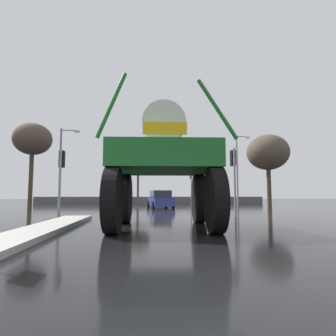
{
  "coord_description": "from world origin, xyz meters",
  "views": [
    {
      "loc": [
        -1.09,
        -3.67,
        1.12
      ],
      "look_at": [
        0.08,
        9.86,
        2.4
      ],
      "focal_mm": 30.73,
      "sensor_mm": 36.0,
      "label": 1
    }
  ],
  "objects_px": {
    "traffic_signal_near_right": "(233,167)",
    "bare_tree_far_center": "(138,165)",
    "sedan_ahead": "(160,200)",
    "traffic_signal_far_right": "(202,181)",
    "streetlight_far_left": "(62,163)",
    "oversize_sprayer": "(163,165)",
    "bare_tree_left": "(33,140)",
    "traffic_signal_near_left": "(61,167)",
    "traffic_signal_far_left": "(191,180)",
    "bare_tree_right": "(268,153)",
    "streetlight_far_right": "(238,166)"
  },
  "relations": [
    {
      "from": "traffic_signal_near_right",
      "to": "bare_tree_far_center",
      "type": "bearing_deg",
      "value": 101.4
    },
    {
      "from": "sedan_ahead",
      "to": "traffic_signal_far_right",
      "type": "distance_m",
      "value": 8.38
    },
    {
      "from": "traffic_signal_far_right",
      "to": "streetlight_far_left",
      "type": "distance_m",
      "value": 15.06
    },
    {
      "from": "oversize_sprayer",
      "to": "bare_tree_far_center",
      "type": "bearing_deg",
      "value": 5.38
    },
    {
      "from": "oversize_sprayer",
      "to": "bare_tree_left",
      "type": "relative_size",
      "value": 0.75
    },
    {
      "from": "traffic_signal_near_right",
      "to": "sedan_ahead",
      "type": "bearing_deg",
      "value": 106.57
    },
    {
      "from": "bare_tree_left",
      "to": "bare_tree_far_center",
      "type": "bearing_deg",
      "value": 62.59
    },
    {
      "from": "traffic_signal_near_left",
      "to": "traffic_signal_far_left",
      "type": "height_order",
      "value": "traffic_signal_far_left"
    },
    {
      "from": "oversize_sprayer",
      "to": "bare_tree_right",
      "type": "xyz_separation_m",
      "value": [
        11.88,
        17.8,
        3.23
      ]
    },
    {
      "from": "sedan_ahead",
      "to": "streetlight_far_right",
      "type": "distance_m",
      "value": 10.57
    },
    {
      "from": "bare_tree_far_center",
      "to": "streetlight_far_left",
      "type": "bearing_deg",
      "value": -111.6
    },
    {
      "from": "sedan_ahead",
      "to": "traffic_signal_far_right",
      "type": "bearing_deg",
      "value": -46.12
    },
    {
      "from": "sedan_ahead",
      "to": "traffic_signal_near_left",
      "type": "relative_size",
      "value": 1.25
    },
    {
      "from": "streetlight_far_left",
      "to": "bare_tree_far_center",
      "type": "relative_size",
      "value": 1.0
    },
    {
      "from": "traffic_signal_far_left",
      "to": "streetlight_far_left",
      "type": "xyz_separation_m",
      "value": [
        -12.51,
        -6.11,
        1.09
      ]
    },
    {
      "from": "traffic_signal_near_left",
      "to": "traffic_signal_far_left",
      "type": "xyz_separation_m",
      "value": [
        9.44,
        17.2,
        0.32
      ]
    },
    {
      "from": "traffic_signal_near_left",
      "to": "bare_tree_far_center",
      "type": "xyz_separation_m",
      "value": [
        3.33,
        27.24,
        2.95
      ]
    },
    {
      "from": "traffic_signal_near_right",
      "to": "streetlight_far_left",
      "type": "distance_m",
      "value": 16.31
    },
    {
      "from": "bare_tree_right",
      "to": "sedan_ahead",
      "type": "bearing_deg",
      "value": -168.0
    },
    {
      "from": "oversize_sprayer",
      "to": "traffic_signal_far_left",
      "type": "relative_size",
      "value": 1.41
    },
    {
      "from": "sedan_ahead",
      "to": "bare_tree_left",
      "type": "bearing_deg",
      "value": 84.05
    },
    {
      "from": "bare_tree_right",
      "to": "bare_tree_far_center",
      "type": "distance_m",
      "value": 19.4
    },
    {
      "from": "traffic_signal_near_left",
      "to": "bare_tree_right",
      "type": "bearing_deg",
      "value": 38.29
    },
    {
      "from": "bare_tree_left",
      "to": "bare_tree_far_center",
      "type": "height_order",
      "value": "bare_tree_left"
    },
    {
      "from": "traffic_signal_far_right",
      "to": "streetlight_far_right",
      "type": "distance_m",
      "value": 4.34
    },
    {
      "from": "streetlight_far_left",
      "to": "streetlight_far_right",
      "type": "relative_size",
      "value": 0.91
    },
    {
      "from": "sedan_ahead",
      "to": "bare_tree_far_center",
      "type": "bearing_deg",
      "value": 0.01
    },
    {
      "from": "streetlight_far_right",
      "to": "streetlight_far_left",
      "type": "bearing_deg",
      "value": -165.54
    },
    {
      "from": "bare_tree_left",
      "to": "bare_tree_far_center",
      "type": "relative_size",
      "value": 1.03
    },
    {
      "from": "traffic_signal_near_right",
      "to": "bare_tree_left",
      "type": "distance_m",
      "value": 17.92
    },
    {
      "from": "traffic_signal_near_right",
      "to": "traffic_signal_far_right",
      "type": "xyz_separation_m",
      "value": [
        1.82,
        17.21,
        0.09
      ]
    },
    {
      "from": "traffic_signal_far_left",
      "to": "streetlight_far_left",
      "type": "height_order",
      "value": "streetlight_far_left"
    },
    {
      "from": "traffic_signal_far_left",
      "to": "bare_tree_far_center",
      "type": "bearing_deg",
      "value": 121.34
    },
    {
      "from": "streetlight_far_right",
      "to": "bare_tree_far_center",
      "type": "bearing_deg",
      "value": 133.39
    },
    {
      "from": "sedan_ahead",
      "to": "oversize_sprayer",
      "type": "bearing_deg",
      "value": 169.11
    },
    {
      "from": "oversize_sprayer",
      "to": "bare_tree_left",
      "type": "height_order",
      "value": "bare_tree_left"
    },
    {
      "from": "traffic_signal_far_right",
      "to": "bare_tree_right",
      "type": "height_order",
      "value": "bare_tree_right"
    },
    {
      "from": "traffic_signal_far_left",
      "to": "bare_tree_far_center",
      "type": "height_order",
      "value": "bare_tree_far_center"
    },
    {
      "from": "sedan_ahead",
      "to": "traffic_signal_near_right",
      "type": "xyz_separation_m",
      "value": [
        3.22,
        -10.81,
        1.9
      ]
    },
    {
      "from": "traffic_signal_far_left",
      "to": "traffic_signal_far_right",
      "type": "distance_m",
      "value": 1.2
    },
    {
      "from": "traffic_signal_far_left",
      "to": "traffic_signal_near_right",
      "type": "bearing_deg",
      "value": -92.07
    },
    {
      "from": "traffic_signal_far_right",
      "to": "sedan_ahead",
      "type": "bearing_deg",
      "value": -128.24
    },
    {
      "from": "oversize_sprayer",
      "to": "bare_tree_far_center",
      "type": "xyz_separation_m",
      "value": [
        -1.46,
        31.88,
        3.29
      ]
    },
    {
      "from": "streetlight_far_right",
      "to": "bare_tree_right",
      "type": "xyz_separation_m",
      "value": [
        2.32,
        -2.42,
        1.15
      ]
    },
    {
      "from": "sedan_ahead",
      "to": "bare_tree_right",
      "type": "bearing_deg",
      "value": -85.89
    },
    {
      "from": "traffic_signal_near_left",
      "to": "bare_tree_left",
      "type": "distance_m",
      "value": 12.21
    },
    {
      "from": "traffic_signal_far_left",
      "to": "streetlight_far_right",
      "type": "relative_size",
      "value": 0.51
    },
    {
      "from": "oversize_sprayer",
      "to": "sedan_ahead",
      "type": "height_order",
      "value": "oversize_sprayer"
    },
    {
      "from": "traffic_signal_near_right",
      "to": "traffic_signal_far_left",
      "type": "bearing_deg",
      "value": 87.93
    },
    {
      "from": "oversize_sprayer",
      "to": "streetlight_far_right",
      "type": "bearing_deg",
      "value": -22.56
    }
  ]
}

